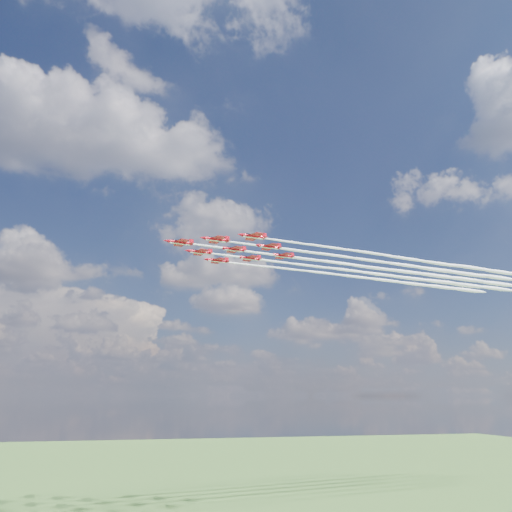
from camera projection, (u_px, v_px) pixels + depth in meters
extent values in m
cylinder|color=red|center=(180.00, 242.00, 158.96)|extent=(7.26, 2.48, 0.99)
cone|color=red|center=(166.00, 241.00, 157.13)|extent=(1.97, 1.35, 0.99)
cone|color=red|center=(193.00, 244.00, 160.68)|extent=(1.51, 1.16, 0.90)
ellipsoid|color=black|center=(174.00, 241.00, 158.34)|extent=(2.01, 1.19, 0.65)
cube|color=red|center=(181.00, 243.00, 159.13)|extent=(4.55, 8.71, 0.13)
cube|color=red|center=(191.00, 244.00, 160.43)|extent=(1.91, 3.44, 0.11)
cube|color=red|center=(191.00, 242.00, 160.72)|extent=(1.44, 0.42, 1.62)
cube|color=white|center=(180.00, 244.00, 158.84)|extent=(6.78, 2.21, 0.11)
cylinder|color=red|center=(216.00, 239.00, 155.91)|extent=(7.26, 2.48, 0.99)
cone|color=red|center=(202.00, 238.00, 154.08)|extent=(1.97, 1.35, 0.99)
cone|color=red|center=(228.00, 241.00, 157.64)|extent=(1.51, 1.16, 0.90)
ellipsoid|color=black|center=(210.00, 238.00, 155.29)|extent=(2.01, 1.19, 0.65)
cube|color=red|center=(217.00, 240.00, 156.09)|extent=(4.55, 8.71, 0.13)
cube|color=red|center=(227.00, 241.00, 157.38)|extent=(1.91, 3.44, 0.11)
cube|color=red|center=(227.00, 239.00, 157.67)|extent=(1.44, 0.42, 1.62)
cube|color=white|center=(216.00, 241.00, 155.79)|extent=(6.78, 2.21, 0.11)
cylinder|color=red|center=(200.00, 252.00, 169.55)|extent=(7.26, 2.48, 0.99)
cone|color=red|center=(187.00, 251.00, 167.71)|extent=(1.97, 1.35, 0.99)
cone|color=red|center=(211.00, 254.00, 171.27)|extent=(1.51, 1.16, 0.90)
ellipsoid|color=black|center=(195.00, 250.00, 168.92)|extent=(2.01, 1.19, 0.65)
cube|color=red|center=(201.00, 252.00, 169.72)|extent=(4.55, 8.71, 0.13)
cube|color=red|center=(210.00, 253.00, 171.01)|extent=(1.91, 3.44, 0.11)
cube|color=red|center=(210.00, 251.00, 171.30)|extent=(1.44, 0.42, 1.62)
cube|color=white|center=(200.00, 253.00, 169.42)|extent=(6.78, 2.21, 0.11)
cylinder|color=red|center=(253.00, 236.00, 152.87)|extent=(7.26, 2.48, 0.99)
cone|color=red|center=(240.00, 234.00, 151.04)|extent=(1.97, 1.35, 0.99)
cone|color=red|center=(266.00, 238.00, 154.59)|extent=(1.51, 1.16, 0.90)
ellipsoid|color=black|center=(248.00, 234.00, 152.25)|extent=(2.01, 1.19, 0.65)
cube|color=red|center=(254.00, 237.00, 153.04)|extent=(4.55, 8.71, 0.13)
cube|color=red|center=(264.00, 238.00, 154.33)|extent=(1.91, 3.44, 0.11)
cube|color=red|center=(264.00, 235.00, 154.63)|extent=(1.44, 0.42, 1.62)
cube|color=white|center=(253.00, 238.00, 152.75)|extent=(6.78, 2.21, 0.11)
cylinder|color=red|center=(234.00, 249.00, 166.50)|extent=(7.26, 2.48, 0.99)
cone|color=red|center=(221.00, 248.00, 164.67)|extent=(1.97, 1.35, 0.99)
cone|color=red|center=(245.00, 251.00, 168.22)|extent=(1.51, 1.16, 0.90)
ellipsoid|color=black|center=(229.00, 248.00, 165.88)|extent=(2.01, 1.19, 0.65)
cube|color=red|center=(235.00, 250.00, 166.67)|extent=(4.55, 8.71, 0.13)
cube|color=red|center=(244.00, 251.00, 167.97)|extent=(1.91, 3.44, 0.11)
cube|color=red|center=(244.00, 248.00, 168.26)|extent=(1.44, 0.42, 1.62)
cube|color=white|center=(234.00, 251.00, 166.38)|extent=(6.78, 2.21, 0.11)
cylinder|color=red|center=(217.00, 261.00, 180.13)|extent=(7.26, 2.48, 0.99)
cone|color=red|center=(205.00, 259.00, 178.30)|extent=(1.97, 1.35, 0.99)
cone|color=red|center=(228.00, 262.00, 181.85)|extent=(1.51, 1.16, 0.90)
ellipsoid|color=black|center=(212.00, 259.00, 179.51)|extent=(2.01, 1.19, 0.65)
cube|color=red|center=(218.00, 261.00, 180.30)|extent=(4.55, 8.71, 0.13)
cube|color=red|center=(226.00, 262.00, 181.60)|extent=(1.91, 3.44, 0.11)
cube|color=red|center=(227.00, 260.00, 181.89)|extent=(1.44, 0.42, 1.62)
cube|color=white|center=(217.00, 262.00, 180.01)|extent=(6.78, 2.21, 0.11)
cylinder|color=red|center=(269.00, 247.00, 163.45)|extent=(7.26, 2.48, 0.99)
cone|color=red|center=(256.00, 245.00, 161.62)|extent=(1.97, 1.35, 0.99)
cone|color=red|center=(280.00, 248.00, 165.18)|extent=(1.51, 1.16, 0.90)
ellipsoid|color=black|center=(264.00, 245.00, 162.83)|extent=(2.01, 1.19, 0.65)
cube|color=red|center=(270.00, 247.00, 163.63)|extent=(4.55, 8.71, 0.13)
cube|color=red|center=(279.00, 248.00, 164.92)|extent=(1.91, 3.44, 0.11)
cube|color=red|center=(279.00, 246.00, 165.21)|extent=(1.44, 0.42, 1.62)
cube|color=white|center=(269.00, 248.00, 163.33)|extent=(6.78, 2.21, 0.11)
cylinder|color=red|center=(249.00, 258.00, 177.09)|extent=(7.26, 2.48, 0.99)
cone|color=red|center=(238.00, 257.00, 175.25)|extent=(1.97, 1.35, 0.99)
cone|color=red|center=(260.00, 260.00, 178.81)|extent=(1.51, 1.16, 0.90)
ellipsoid|color=black|center=(245.00, 257.00, 176.46)|extent=(2.01, 1.19, 0.65)
cube|color=red|center=(251.00, 258.00, 177.26)|extent=(4.55, 8.71, 0.13)
cube|color=red|center=(259.00, 259.00, 178.55)|extent=(1.91, 3.44, 0.11)
cube|color=red|center=(259.00, 257.00, 178.84)|extent=(1.44, 0.42, 1.62)
cube|color=white|center=(249.00, 259.00, 176.96)|extent=(6.78, 2.21, 0.11)
cylinder|color=red|center=(283.00, 256.00, 174.04)|extent=(7.26, 2.48, 0.99)
cone|color=red|center=(271.00, 254.00, 172.21)|extent=(1.97, 1.35, 0.99)
cone|color=red|center=(293.00, 257.00, 175.76)|extent=(1.51, 1.16, 0.90)
ellipsoid|color=black|center=(278.00, 254.00, 173.42)|extent=(2.01, 1.19, 0.65)
cube|color=red|center=(284.00, 256.00, 174.21)|extent=(4.55, 8.71, 0.13)
cube|color=red|center=(292.00, 257.00, 175.51)|extent=(1.91, 3.44, 0.11)
cube|color=red|center=(292.00, 255.00, 175.80)|extent=(1.44, 0.42, 1.62)
cube|color=white|center=(283.00, 257.00, 173.92)|extent=(6.78, 2.21, 0.11)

